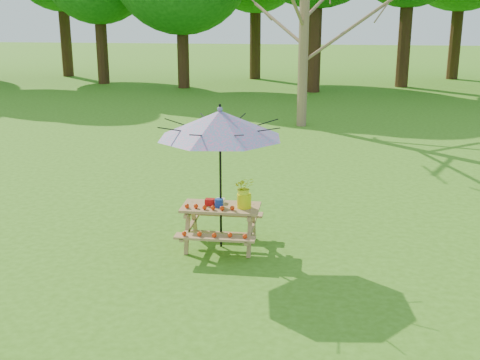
# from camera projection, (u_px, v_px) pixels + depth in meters

# --- Properties ---
(ground) EXTENTS (120.00, 120.00, 0.00)m
(ground) POSITION_uv_depth(u_px,v_px,m) (20.00, 309.00, 7.48)
(ground) COLOR #3E7316
(ground) RESTS_ON ground
(picnic_table) EXTENTS (1.20, 1.32, 0.67)m
(picnic_table) POSITION_uv_depth(u_px,v_px,m) (221.00, 227.00, 9.36)
(picnic_table) COLOR #A6854B
(picnic_table) RESTS_ON ground
(patio_umbrella) EXTENTS (2.37, 2.37, 2.25)m
(patio_umbrella) POSITION_uv_depth(u_px,v_px,m) (220.00, 124.00, 8.92)
(patio_umbrella) COLOR black
(patio_umbrella) RESTS_ON ground
(produce_bins) EXTENTS (0.30, 0.34, 0.13)m
(produce_bins) POSITION_uv_depth(u_px,v_px,m) (216.00, 202.00, 9.29)
(produce_bins) COLOR #B10E0F
(produce_bins) RESTS_ON picnic_table
(tomatoes_row) EXTENTS (0.77, 0.13, 0.07)m
(tomatoes_row) POSITION_uv_depth(u_px,v_px,m) (209.00, 207.00, 9.11)
(tomatoes_row) COLOR red
(tomatoes_row) RESTS_ON picnic_table
(flower_bucket) EXTENTS (0.37, 0.34, 0.49)m
(flower_bucket) POSITION_uv_depth(u_px,v_px,m) (244.00, 191.00, 9.13)
(flower_bucket) COLOR yellow
(flower_bucket) RESTS_ON picnic_table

